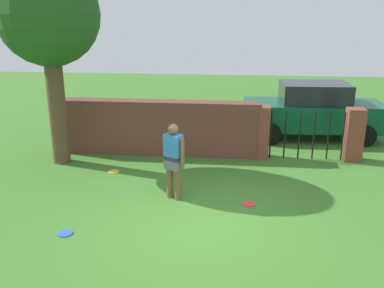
{
  "coord_description": "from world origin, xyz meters",
  "views": [
    {
      "loc": [
        0.62,
        -6.92,
        3.73
      ],
      "look_at": [
        -0.31,
        1.81,
        1.0
      ],
      "focal_mm": 39.28,
      "sensor_mm": 36.0,
      "label": 1
    }
  ],
  "objects_px": {
    "person": "(174,158)",
    "frisbee_blue": "(65,233)",
    "frisbee_red": "(249,204)",
    "car": "(313,110)",
    "tree": "(48,18)",
    "frisbee_yellow": "(114,172)"
  },
  "relations": [
    {
      "from": "car",
      "to": "frisbee_yellow",
      "type": "height_order",
      "value": "car"
    },
    {
      "from": "tree",
      "to": "frisbee_blue",
      "type": "height_order",
      "value": "tree"
    },
    {
      "from": "frisbee_yellow",
      "to": "car",
      "type": "bearing_deg",
      "value": 34.3
    },
    {
      "from": "tree",
      "to": "frisbee_yellow",
      "type": "distance_m",
      "value": 3.99
    },
    {
      "from": "car",
      "to": "frisbee_blue",
      "type": "height_order",
      "value": "car"
    },
    {
      "from": "tree",
      "to": "person",
      "type": "bearing_deg",
      "value": -30.9
    },
    {
      "from": "frisbee_red",
      "to": "frisbee_blue",
      "type": "height_order",
      "value": "same"
    },
    {
      "from": "person",
      "to": "car",
      "type": "bearing_deg",
      "value": -96.69
    },
    {
      "from": "frisbee_blue",
      "to": "frisbee_yellow",
      "type": "distance_m",
      "value": 3.07
    },
    {
      "from": "person",
      "to": "car",
      "type": "height_order",
      "value": "car"
    },
    {
      "from": "frisbee_blue",
      "to": "frisbee_yellow",
      "type": "xyz_separation_m",
      "value": [
        -0.0,
        3.07,
        0.0
      ]
    },
    {
      "from": "person",
      "to": "tree",
      "type": "bearing_deg",
      "value": -1.68
    },
    {
      "from": "frisbee_blue",
      "to": "frisbee_yellow",
      "type": "height_order",
      "value": "same"
    },
    {
      "from": "person",
      "to": "frisbee_blue",
      "type": "relative_size",
      "value": 6.0
    },
    {
      "from": "car",
      "to": "frisbee_red",
      "type": "xyz_separation_m",
      "value": [
        -2.05,
        -5.15,
        -0.85
      ]
    },
    {
      "from": "car",
      "to": "frisbee_yellow",
      "type": "distance_m",
      "value": 6.5
    },
    {
      "from": "person",
      "to": "car",
      "type": "distance_m",
      "value": 6.17
    },
    {
      "from": "person",
      "to": "frisbee_red",
      "type": "bearing_deg",
      "value": -156.41
    },
    {
      "from": "frisbee_red",
      "to": "car",
      "type": "bearing_deg",
      "value": 68.32
    },
    {
      "from": "tree",
      "to": "frisbee_red",
      "type": "bearing_deg",
      "value": -23.58
    },
    {
      "from": "frisbee_red",
      "to": "frisbee_blue",
      "type": "relative_size",
      "value": 1.0
    },
    {
      "from": "tree",
      "to": "frisbee_yellow",
      "type": "xyz_separation_m",
      "value": [
        1.57,
        -0.6,
        -3.62
      ]
    }
  ]
}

